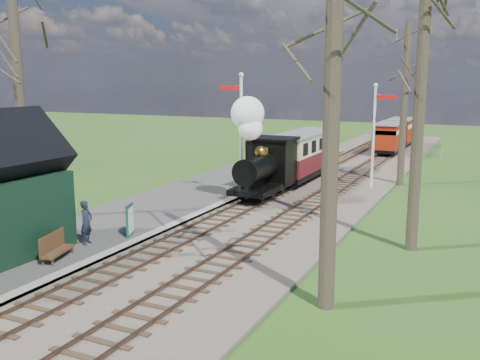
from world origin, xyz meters
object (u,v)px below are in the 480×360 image
(locomotive, at_px, (263,155))
(red_carriage_b, at_px, (400,131))
(person, at_px, (86,223))
(semaphore_near, at_px, (240,128))
(bench, at_px, (55,247))
(red_carriage_a, at_px, (389,137))
(semaphore_far, at_px, (375,128))
(coach, at_px, (303,153))
(sign_board, at_px, (130,220))

(locomotive, height_order, red_carriage_b, locomotive)
(red_carriage_b, bearing_deg, person, -98.25)
(locomotive, bearing_deg, red_carriage_b, 84.04)
(semaphore_near, xyz_separation_m, bench, (-1.54, -10.56, -3.03))
(red_carriage_a, relative_size, bench, 3.13)
(semaphore_near, height_order, semaphore_far, semaphore_near)
(locomotive, height_order, bench, locomotive)
(red_carriage_a, bearing_deg, locomotive, -97.62)
(red_carriage_b, relative_size, bench, 3.13)
(bench, height_order, person, person)
(locomotive, distance_m, person, 10.25)
(person, bearing_deg, coach, -16.35)
(coach, bearing_deg, sign_board, -96.94)
(semaphore_far, bearing_deg, red_carriage_a, 96.97)
(locomotive, relative_size, person, 3.20)
(coach, height_order, bench, coach)
(red_carriage_b, bearing_deg, bench, -97.64)
(red_carriage_b, height_order, sign_board, red_carriage_b)
(sign_board, bearing_deg, locomotive, 78.20)
(locomotive, relative_size, sign_board, 4.26)
(sign_board, distance_m, bench, 3.26)
(semaphore_near, xyz_separation_m, red_carriage_b, (3.37, 26.02, -2.20))
(semaphore_near, relative_size, red_carriage_b, 1.29)
(sign_board, height_order, bench, sign_board)
(coach, xyz_separation_m, person, (-2.46, -15.94, -0.68))
(red_carriage_a, bearing_deg, person, -99.77)
(coach, distance_m, bench, 17.81)
(locomotive, relative_size, bench, 3.21)
(semaphore_far, xyz_separation_m, bench, (-6.68, -16.56, -2.75))
(semaphore_near, relative_size, semaphore_far, 1.09)
(semaphore_far, height_order, red_carriage_b, semaphore_far)
(semaphore_near, bearing_deg, red_carriage_b, 82.62)
(semaphore_far, bearing_deg, semaphore_near, -130.60)
(locomotive, relative_size, red_carriage_b, 1.03)
(coach, bearing_deg, red_carriage_b, 82.19)
(locomotive, bearing_deg, coach, 89.89)
(locomotive, bearing_deg, person, -103.94)
(locomotive, relative_size, red_carriage_a, 1.03)
(semaphore_near, relative_size, person, 4.02)
(coach, bearing_deg, person, -98.78)
(bench, xyz_separation_m, person, (-0.15, 1.69, 0.38))
(semaphore_near, height_order, person, semaphore_near)
(coach, xyz_separation_m, bench, (-2.31, -17.63, -1.06))
(semaphore_far, distance_m, red_carriage_b, 20.19)
(semaphore_far, distance_m, coach, 4.81)
(sign_board, bearing_deg, semaphore_far, 65.33)
(semaphore_far, distance_m, red_carriage_a, 14.75)
(red_carriage_b, xyz_separation_m, bench, (-4.91, -36.58, -0.83))
(sign_board, bearing_deg, person, -114.82)
(locomotive, bearing_deg, semaphore_far, 48.74)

